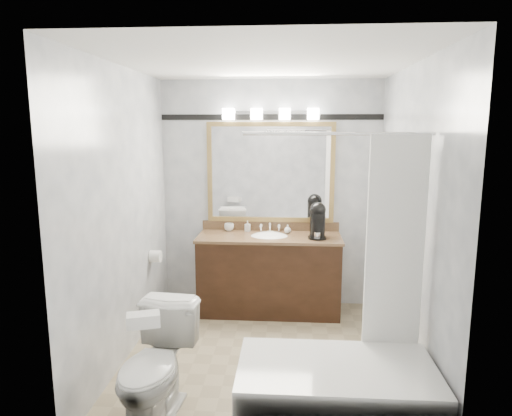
{
  "coord_description": "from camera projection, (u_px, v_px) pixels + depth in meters",
  "views": [
    {
      "loc": [
        0.2,
        -3.72,
        2.0
      ],
      "look_at": [
        -0.09,
        0.35,
        1.27
      ],
      "focal_mm": 32.0,
      "sensor_mm": 36.0,
      "label": 1
    }
  ],
  "objects": [
    {
      "name": "room",
      "position": [
        264.0,
        218.0,
        3.8
      ],
      "size": [
        2.42,
        2.62,
        2.52
      ],
      "color": "tan",
      "rests_on": "ground"
    },
    {
      "name": "vanity",
      "position": [
        269.0,
        272.0,
        4.94
      ],
      "size": [
        1.53,
        0.58,
        0.97
      ],
      "color": "black",
      "rests_on": "ground"
    },
    {
      "name": "mirror",
      "position": [
        271.0,
        173.0,
        5.01
      ],
      "size": [
        1.4,
        0.04,
        1.1
      ],
      "color": "#AA894D",
      "rests_on": "room"
    },
    {
      "name": "vanity_light_bar",
      "position": [
        271.0,
        114.0,
        4.85
      ],
      "size": [
        1.02,
        0.14,
        0.12
      ],
      "color": "silver",
      "rests_on": "room"
    },
    {
      "name": "accent_stripe",
      "position": [
        271.0,
        117.0,
        4.92
      ],
      "size": [
        2.4,
        0.01,
        0.06
      ],
      "primitive_type": "cube",
      "color": "black",
      "rests_on": "room"
    },
    {
      "name": "bathtub",
      "position": [
        339.0,
        387.0,
        3.05
      ],
      "size": [
        1.3,
        0.75,
        1.96
      ],
      "color": "white",
      "rests_on": "ground"
    },
    {
      "name": "tp_roll",
      "position": [
        156.0,
        256.0,
        4.63
      ],
      "size": [
        0.11,
        0.12,
        0.12
      ],
      "primitive_type": "cylinder",
      "rotation": [
        0.0,
        1.57,
        0.0
      ],
      "color": "white",
      "rests_on": "room"
    },
    {
      "name": "toilet",
      "position": [
        155.0,
        367.0,
        3.09
      ],
      "size": [
        0.51,
        0.8,
        0.78
      ],
      "primitive_type": "imported",
      "rotation": [
        0.0,
        0.0,
        -0.1
      ],
      "color": "white",
      "rests_on": "ground"
    },
    {
      "name": "tissue_box",
      "position": [
        143.0,
        320.0,
        2.82
      ],
      "size": [
        0.23,
        0.17,
        0.08
      ],
      "primitive_type": "cube",
      "rotation": [
        0.0,
        0.0,
        0.33
      ],
      "color": "white",
      "rests_on": "toilet"
    },
    {
      "name": "coffee_maker",
      "position": [
        318.0,
        219.0,
        4.76
      ],
      "size": [
        0.19,
        0.25,
        0.38
      ],
      "rotation": [
        0.0,
        0.0,
        -0.07
      ],
      "color": "black",
      "rests_on": "vanity"
    },
    {
      "name": "cup_left",
      "position": [
        229.0,
        227.0,
        5.09
      ],
      "size": [
        0.11,
        0.11,
        0.08
      ],
      "primitive_type": "imported",
      "rotation": [
        0.0,
        0.0,
        -0.07
      ],
      "color": "white",
      "rests_on": "vanity"
    },
    {
      "name": "soap_bottle_a",
      "position": [
        248.0,
        226.0,
        5.07
      ],
      "size": [
        0.07,
        0.07,
        0.12
      ],
      "primitive_type": "imported",
      "rotation": [
        0.0,
        0.0,
        -0.29
      ],
      "color": "white",
      "rests_on": "vanity"
    },
    {
      "name": "soap_bottle_b",
      "position": [
        288.0,
        229.0,
        4.98
      ],
      "size": [
        0.08,
        0.08,
        0.09
      ],
      "primitive_type": "imported",
      "rotation": [
        0.0,
        0.0,
        0.15
      ],
      "color": "white",
      "rests_on": "vanity"
    },
    {
      "name": "soap_bar",
      "position": [
        270.0,
        232.0,
        4.98
      ],
      "size": [
        0.07,
        0.05,
        0.02
      ],
      "primitive_type": "cube",
      "rotation": [
        0.0,
        0.0,
        -0.03
      ],
      "color": "beige",
      "rests_on": "vanity"
    }
  ]
}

